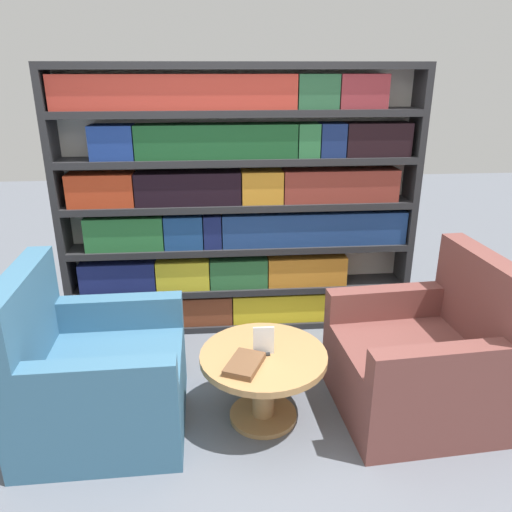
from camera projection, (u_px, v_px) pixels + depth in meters
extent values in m
plane|color=slate|center=(253.00, 430.00, 2.90)|extent=(14.00, 14.00, 0.00)
cube|color=silver|center=(239.00, 201.00, 3.86)|extent=(2.67, 0.05, 2.01)
cube|color=#262628|center=(61.00, 209.00, 3.65)|extent=(0.05, 0.30, 2.01)
cube|color=#262628|center=(409.00, 201.00, 3.85)|extent=(0.05, 0.30, 2.01)
cube|color=#262628|center=(241.00, 320.00, 4.10)|extent=(2.57, 0.30, 0.05)
cube|color=#262628|center=(241.00, 286.00, 3.99)|extent=(2.57, 0.30, 0.05)
cube|color=#262628|center=(240.00, 247.00, 3.87)|extent=(2.57, 0.30, 0.05)
cube|color=#262628|center=(240.00, 205.00, 3.75)|extent=(2.57, 0.30, 0.05)
cube|color=#262628|center=(239.00, 160.00, 3.63)|extent=(2.57, 0.30, 0.05)
cube|color=#262628|center=(239.00, 112.00, 3.51)|extent=(2.57, 0.30, 0.05)
cube|color=#262628|center=(238.00, 65.00, 3.40)|extent=(2.57, 0.30, 0.05)
cube|color=navy|center=(105.00, 311.00, 3.94)|extent=(0.33, 0.20, 0.24)
cube|color=black|center=(135.00, 310.00, 3.96)|extent=(0.12, 0.20, 0.24)
cube|color=brown|center=(188.00, 308.00, 3.99)|extent=(0.70, 0.20, 0.24)
cube|color=gold|center=(296.00, 304.00, 4.06)|extent=(1.02, 0.20, 0.24)
cube|color=navy|center=(119.00, 275.00, 3.84)|extent=(0.57, 0.20, 0.23)
cube|color=gold|center=(183.00, 273.00, 3.88)|extent=(0.40, 0.20, 0.23)
cube|color=#2D6937|center=(238.00, 271.00, 3.91)|extent=(0.44, 0.20, 0.23)
cube|color=orange|center=(306.00, 269.00, 3.95)|extent=(0.62, 0.20, 0.23)
cube|color=#286C36|center=(125.00, 232.00, 3.72)|extent=(0.57, 0.20, 0.25)
cube|color=navy|center=(184.00, 231.00, 3.76)|extent=(0.28, 0.20, 0.25)
cube|color=navy|center=(213.00, 230.00, 3.77)|extent=(0.13, 0.20, 0.25)
cube|color=navy|center=(314.00, 227.00, 3.83)|extent=(1.41, 0.20, 0.25)
cube|color=#B1371A|center=(102.00, 189.00, 3.60)|extent=(0.47, 0.20, 0.24)
cube|color=black|center=(189.00, 188.00, 3.64)|extent=(0.76, 0.20, 0.24)
cube|color=orange|center=(262.00, 186.00, 3.69)|extent=(0.30, 0.20, 0.24)
cube|color=maroon|center=(340.00, 185.00, 3.73)|extent=(0.86, 0.20, 0.24)
cube|color=navy|center=(112.00, 142.00, 3.48)|extent=(0.30, 0.20, 0.24)
cube|color=#184A24|center=(217.00, 141.00, 3.54)|extent=(1.14, 0.20, 0.24)
cube|color=#29693A|center=(308.00, 140.00, 3.59)|extent=(0.15, 0.20, 0.24)
cube|color=navy|center=(331.00, 140.00, 3.61)|extent=(0.18, 0.20, 0.24)
cube|color=black|center=(376.00, 139.00, 3.63)|extent=(0.47, 0.20, 0.24)
cube|color=#B23529|center=(175.00, 92.00, 3.40)|extent=(1.66, 0.20, 0.23)
cube|color=#275636|center=(317.00, 91.00, 3.48)|extent=(0.28, 0.20, 0.23)
cube|color=maroon|center=(362.00, 91.00, 3.50)|extent=(0.34, 0.20, 0.23)
cube|color=#386684|center=(105.00, 392.00, 2.87)|extent=(0.91, 0.87, 0.45)
cube|color=#386684|center=(24.00, 320.00, 2.66)|extent=(0.16, 0.86, 0.53)
cube|color=#386684|center=(100.00, 381.00, 2.42)|extent=(0.75, 0.14, 0.20)
cube|color=#386684|center=(122.00, 312.00, 3.10)|extent=(0.75, 0.14, 0.20)
cube|color=brown|center=(413.00, 377.00, 3.01)|extent=(0.95, 0.92, 0.45)
cube|color=brown|center=(484.00, 299.00, 2.89)|extent=(0.20, 0.86, 0.53)
cube|color=brown|center=(384.00, 302.00, 3.22)|extent=(0.76, 0.17, 0.20)
cube|color=brown|center=(440.00, 365.00, 2.55)|extent=(0.76, 0.17, 0.20)
cylinder|color=#AD7F4C|center=(263.00, 389.00, 2.94)|extent=(0.13, 0.13, 0.40)
cylinder|color=#AD7F4C|center=(263.00, 415.00, 3.01)|extent=(0.40, 0.40, 0.03)
cylinder|color=#AD7F4C|center=(264.00, 357.00, 2.86)|extent=(0.73, 0.73, 0.04)
cube|color=black|center=(264.00, 353.00, 2.85)|extent=(0.07, 0.06, 0.01)
cube|color=white|center=(264.00, 341.00, 2.82)|extent=(0.12, 0.01, 0.17)
cube|color=brown|center=(244.00, 364.00, 2.72)|extent=(0.25, 0.30, 0.04)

